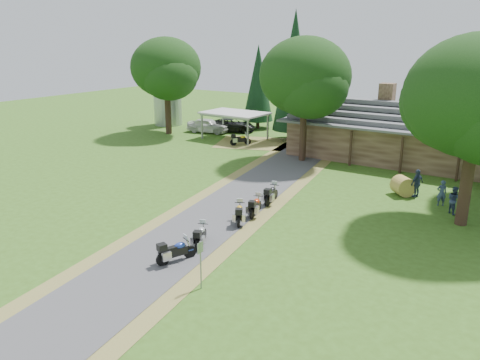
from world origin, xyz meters
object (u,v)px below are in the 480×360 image
Objects in this scene: lodge at (417,132)px; motorcycle_row_b at (201,234)px; car_white_sedan at (208,124)px; hay_bale at (403,186)px; motorcycle_row_e at (271,193)px; silo at (167,97)px; motorcycle_row_a at (176,250)px; motorcycle_row_c at (239,212)px; car_dark_suv at (232,122)px; motorcycle_row_d at (256,205)px; motorcycle_carport_a at (241,139)px; carport at (235,126)px.

motorcycle_row_b is at bearing -101.93° from lodge.
hay_bale is at bearing -124.52° from car_white_sedan.
lodge is 23.75m from motorcycle_row_b.
motorcycle_row_e is (16.93, -16.31, -0.35)m from car_white_sedan.
silo is 3.61× the size of motorcycle_row_e.
hay_bale is (6.24, 15.42, 0.02)m from motorcycle_row_a.
motorcycle_row_c is 0.98× the size of motorcycle_row_e.
car_dark_suv is 3.07× the size of motorcycle_row_e.
car_white_sedan is at bearing 156.16° from hay_bale.
hay_bale is (1.52, -9.81, -1.82)m from lodge.
silo is 3.75× the size of motorcycle_row_d.
motorcycle_row_c is at bearing -103.99° from lodge.
motorcycle_row_b is 22.93m from motorcycle_carport_a.
hay_bale is (6.51, 5.95, -0.00)m from motorcycle_row_e.
motorcycle_row_b is 0.96× the size of motorcycle_row_d.
motorcycle_row_a is 24.85m from motorcycle_carport_a.
motorcycle_row_a is (17.20, -25.78, -0.38)m from car_white_sedan.
motorcycle_row_b is (-4.90, -23.16, -1.87)m from lodge.
motorcycle_row_c is at bearing -169.22° from car_dark_suv.
motorcycle_row_b is at bearing -58.02° from carport.
car_dark_suv is at bearing 4.49° from motorcycle_row_c.
motorcycle_carport_a is at bearing 157.81° from hay_bale.
carport is 3.74× the size of motorcycle_row_b.
motorcycle_row_b is at bearing 171.67° from motorcycle_row_e.
silo is (-28.89, 2.02, 0.86)m from lodge.
motorcycle_row_a is (24.16, -27.25, -2.70)m from silo.
motorcycle_row_d is (-0.03, 7.14, -0.00)m from motorcycle_row_a.
motorcycle_row_a is at bearing -100.61° from lodge.
lodge is 11.90× the size of motorcycle_row_c.
lodge is 11.68× the size of motorcycle_row_e.
silo is 7.49m from car_white_sedan.
motorcycle_row_c is 19.86m from motorcycle_carport_a.
motorcycle_row_e is at bearing 24.49° from motorcycle_row_a.
car_white_sedan is at bearing 56.57° from motorcycle_row_a.
car_white_sedan is at bearing 166.48° from carport.
car_white_sedan is 26.41m from motorcycle_row_c.
silo is at bearing 175.99° from lodge.
motorcycle_row_a is 1.41× the size of hay_bale.
motorcycle_row_d is at bearing -127.16° from hay_bale.
motorcycle_row_a is at bearing 161.51° from motorcycle_row_b.
lodge is 21.98m from car_white_sedan.
lodge is 17.67m from carport.
motorcycle_carport_a is 1.45× the size of hay_bale.
car_white_sedan is 3.32× the size of motorcycle_row_a.
motorcycle_row_c is 1.02× the size of motorcycle_row_d.
motorcycle_row_a is 7.14m from motorcycle_row_d.
lodge reaches higher than car_white_sedan.
motorcycle_row_d is (15.31, -20.50, -0.47)m from car_dark_suv.
motorcycle_carport_a is at bearing -20.06° from silo.
car_dark_suv reaches higher than motorcycle_row_a.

